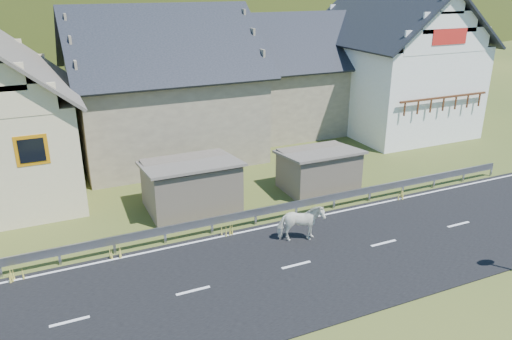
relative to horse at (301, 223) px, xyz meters
name	(u,v)px	position (x,y,z in m)	size (l,w,h in m)	color
ground	(296,266)	(-1.04, -1.58, -0.81)	(160.00, 160.00, 0.00)	#35431B
road	(296,265)	(-1.04, -1.58, -0.79)	(60.00, 7.00, 0.04)	black
lane_markings	(296,265)	(-1.04, -1.58, -0.77)	(60.00, 6.60, 0.01)	silver
guardrail	(256,213)	(-1.04, 2.10, -0.25)	(28.10, 0.09, 0.75)	#93969B
shed_left	(191,186)	(-3.04, 4.92, 0.29)	(4.30, 3.30, 2.40)	#6F6254
shed_right	(318,170)	(3.46, 4.42, 0.19)	(3.80, 2.90, 2.20)	#6F6254
house_stone_a	(161,77)	(-2.04, 13.42, 3.82)	(10.80, 9.80, 8.90)	gray
house_stone_b	(295,67)	(7.96, 15.42, 3.42)	(9.80, 8.80, 8.10)	gray
house_white	(392,55)	(13.96, 12.42, 4.25)	(8.80, 10.80, 9.70)	white
mountain	(69,68)	(3.96, 178.42, -20.81)	(440.00, 280.00, 260.00)	#23330F
horse	(301,223)	(0.00, 0.00, 0.00)	(1.83, 0.84, 1.55)	white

